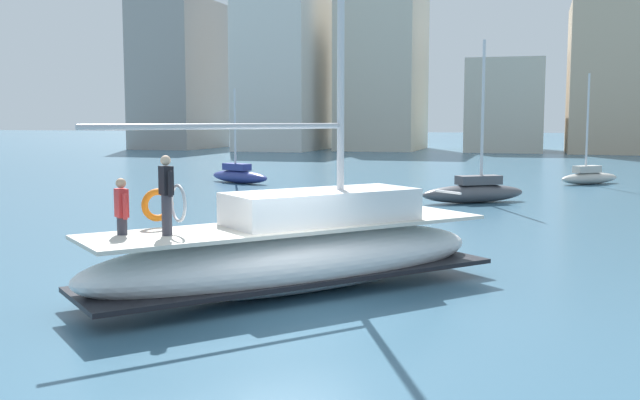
# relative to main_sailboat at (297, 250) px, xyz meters

# --- Properties ---
(ground_plane) EXTENTS (400.00, 400.00, 0.00)m
(ground_plane) POSITION_rel_main_sailboat_xyz_m (0.45, -1.47, -0.92)
(ground_plane) COLOR #38607A
(main_sailboat) EXTENTS (8.17, 8.77, 14.00)m
(main_sailboat) POSITION_rel_main_sailboat_xyz_m (0.00, 0.00, 0.00)
(main_sailboat) COLOR white
(main_sailboat) RESTS_ON ground
(moored_sloop_near) EXTENTS (3.76, 3.52, 6.34)m
(moored_sloop_near) POSITION_rel_main_sailboat_xyz_m (7.94, 30.19, -0.44)
(moored_sloop_near) COLOR #B7B2A8
(moored_sloop_near) RESTS_ON ground
(moored_sloop_far) EXTENTS (4.84, 3.90, 7.23)m
(moored_sloop_far) POSITION_rel_main_sailboat_xyz_m (2.33, 18.61, -0.37)
(moored_sloop_far) COLOR #4C4C51
(moored_sloop_far) RESTS_ON ground
(moored_catamaran) EXTENTS (4.61, 3.01, 5.52)m
(moored_catamaran) POSITION_rel_main_sailboat_xyz_m (-11.79, 25.28, -0.43)
(moored_catamaran) COLOR navy
(moored_catamaran) RESTS_ON ground
(waterfront_buildings) EXTENTS (86.59, 20.11, 21.52)m
(waterfront_buildings) POSITION_rel_main_sailboat_xyz_m (-1.72, 74.72, 8.41)
(waterfront_buildings) COLOR gray
(waterfront_buildings) RESTS_ON ground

